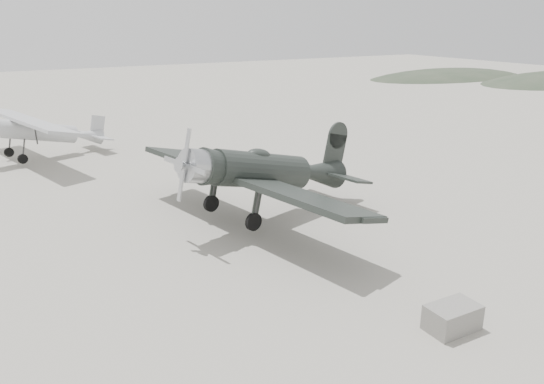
% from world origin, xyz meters
% --- Properties ---
extents(ground, '(160.00, 160.00, 0.00)m').
position_xyz_m(ground, '(0.00, 0.00, 0.00)').
color(ground, gray).
rests_on(ground, ground).
extents(hill_northeast, '(32.00, 16.00, 5.20)m').
position_xyz_m(hill_northeast, '(50.00, 40.00, 0.00)').
color(hill_northeast, '#2D3A2A').
rests_on(hill_northeast, ground).
extents(lowwing_monoplane, '(9.07, 12.57, 4.04)m').
position_xyz_m(lowwing_monoplane, '(-0.35, 3.03, 2.13)').
color(lowwing_monoplane, black).
rests_on(lowwing_monoplane, ground).
extents(highwing_monoplane, '(7.94, 11.08, 3.14)m').
position_xyz_m(highwing_monoplane, '(-7.46, 18.60, 1.97)').
color(highwing_monoplane, '#AFB2B5').
rests_on(highwing_monoplane, ground).
extents(equipment_block, '(1.46, 0.92, 0.73)m').
position_xyz_m(equipment_block, '(0.00, -6.80, 0.36)').
color(equipment_block, slate).
rests_on(equipment_block, ground).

